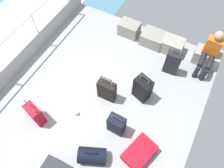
# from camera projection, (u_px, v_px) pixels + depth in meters

# --- Properties ---
(ground_plane) EXTENTS (4.40, 5.20, 0.06)m
(ground_plane) POSITION_uv_depth(u_px,v_px,m) (100.00, 99.00, 5.06)
(ground_plane) COLOR #939699
(gunwale_port) EXTENTS (0.06, 5.20, 0.45)m
(gunwale_port) POSITION_uv_depth(u_px,v_px,m) (23.00, 57.00, 5.37)
(gunwale_port) COLOR #939699
(gunwale_port) RESTS_ON ground_plane
(railing_port) EXTENTS (0.04, 4.20, 1.02)m
(railing_port) POSITION_uv_depth(u_px,v_px,m) (15.00, 42.00, 4.90)
(railing_port) COLOR silver
(railing_port) RESTS_ON ground_plane
(cargo_crate_0) EXTENTS (0.57, 0.39, 0.38)m
(cargo_crate_0) POSITION_uv_depth(u_px,v_px,m) (129.00, 29.00, 5.93)
(cargo_crate_0) COLOR gray
(cargo_crate_0) RESTS_ON ground_plane
(cargo_crate_1) EXTENTS (0.62, 0.48, 0.35)m
(cargo_crate_1) POSITION_uv_depth(u_px,v_px,m) (153.00, 38.00, 5.77)
(cargo_crate_1) COLOR gray
(cargo_crate_1) RESTS_ON ground_plane
(cargo_crate_2) EXTENTS (0.56, 0.42, 0.37)m
(cargo_crate_2) POSITION_uv_depth(u_px,v_px,m) (172.00, 46.00, 5.62)
(cargo_crate_2) COLOR gray
(cargo_crate_2) RESTS_ON ground_plane
(cargo_crate_3) EXTENTS (0.65, 0.39, 0.39)m
(cargo_crate_3) POSITION_uv_depth(u_px,v_px,m) (206.00, 57.00, 5.42)
(cargo_crate_3) COLOR gray
(cargo_crate_3) RESTS_ON ground_plane
(passenger_seated) EXTENTS (0.34, 0.66, 1.09)m
(passenger_seated) POSITION_uv_depth(u_px,v_px,m) (210.00, 52.00, 5.01)
(passenger_seated) COLOR orange
(passenger_seated) RESTS_ON ground_plane
(suitcase_0) EXTENTS (0.41, 0.20, 0.78)m
(suitcase_0) POSITION_uv_depth(u_px,v_px,m) (107.00, 90.00, 4.81)
(suitcase_0) COLOR black
(suitcase_0) RESTS_ON ground_plane
(suitcase_1) EXTENTS (0.36, 0.22, 0.82)m
(suitcase_1) POSITION_uv_depth(u_px,v_px,m) (172.00, 63.00, 5.15)
(suitcase_1) COLOR black
(suitcase_1) RESTS_ON ground_plane
(suitcase_2) EXTENTS (0.41, 0.29, 0.73)m
(suitcase_2) POSITION_uv_depth(u_px,v_px,m) (35.00, 114.00, 4.54)
(suitcase_2) COLOR #B70C1E
(suitcase_2) RESTS_ON ground_plane
(suitcase_3) EXTENTS (0.35, 0.23, 0.63)m
(suitcase_3) POSITION_uv_depth(u_px,v_px,m) (117.00, 124.00, 4.42)
(suitcase_3) COLOR black
(suitcase_3) RESTS_ON ground_plane
(suitcase_5) EXTENTS (0.43, 0.36, 0.79)m
(suitcase_5) POSITION_uv_depth(u_px,v_px,m) (142.00, 89.00, 4.80)
(suitcase_5) COLOR black
(suitcase_5) RESTS_ON ground_plane
(suitcase_6) EXTENTS (0.60, 0.74, 0.24)m
(suitcase_6) POSITION_uv_depth(u_px,v_px,m) (139.00, 153.00, 4.27)
(suitcase_6) COLOR #B70C1E
(suitcase_6) RESTS_ON ground_plane
(duffel_bag) EXTENTS (0.62, 0.51, 0.47)m
(duffel_bag) POSITION_uv_depth(u_px,v_px,m) (92.00, 156.00, 4.20)
(duffel_bag) COLOR black
(duffel_bag) RESTS_ON ground_plane
(paper_cup) EXTENTS (0.08, 0.08, 0.10)m
(paper_cup) POSITION_uv_depth(u_px,v_px,m) (76.00, 113.00, 4.78)
(paper_cup) COLOR white
(paper_cup) RESTS_ON ground_plane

